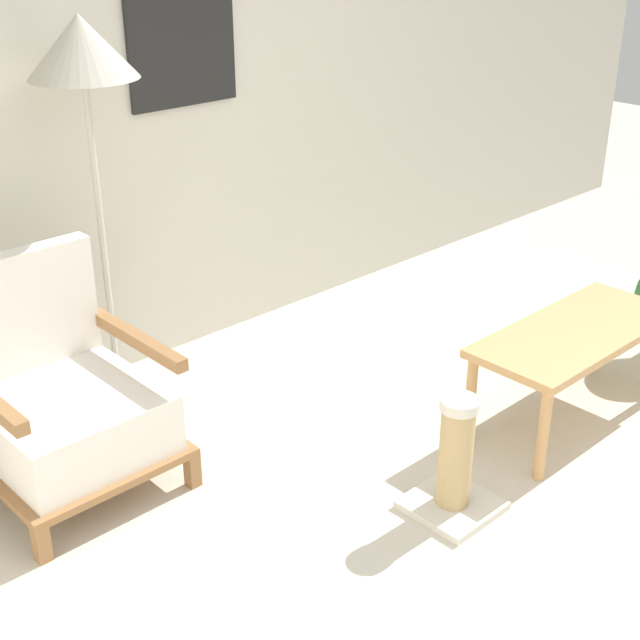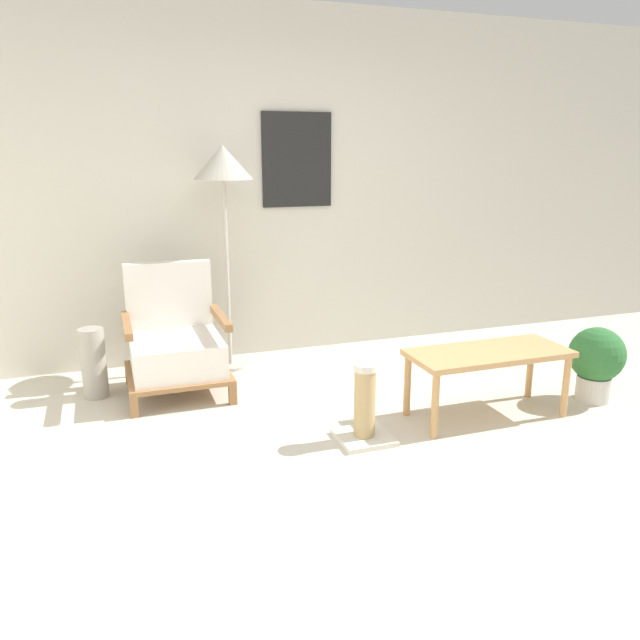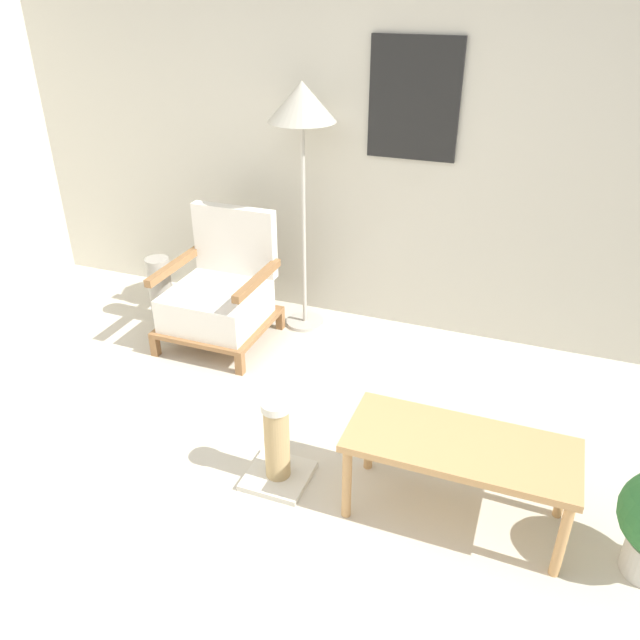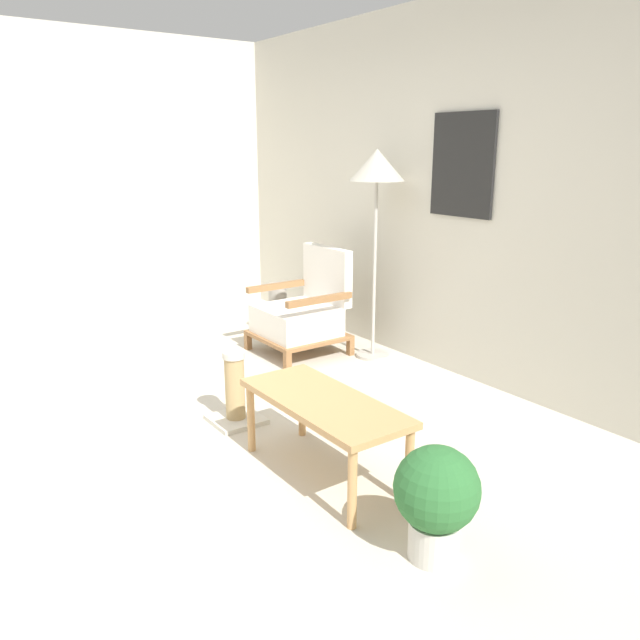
{
  "view_description": "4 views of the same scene",
  "coord_description": "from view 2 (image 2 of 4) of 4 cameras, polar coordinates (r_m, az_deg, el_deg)",
  "views": [
    {
      "loc": [
        -2.23,
        -1.06,
        2.04
      ],
      "look_at": [
        -0.08,
        1.23,
        0.55
      ],
      "focal_mm": 50.0,
      "sensor_mm": 36.0,
      "label": 1
    },
    {
      "loc": [
        -1.38,
        -2.48,
        1.62
      ],
      "look_at": [
        -0.08,
        1.23,
        0.55
      ],
      "focal_mm": 35.0,
      "sensor_mm": 36.0,
      "label": 2
    },
    {
      "loc": [
        0.99,
        -1.57,
        2.2
      ],
      "look_at": [
        -0.08,
        1.23,
        0.55
      ],
      "focal_mm": 35.0,
      "sensor_mm": 36.0,
      "label": 3
    },
    {
      "loc": [
        3.21,
        -1.11,
        1.68
      ],
      "look_at": [
        -0.08,
        1.23,
        0.55
      ],
      "focal_mm": 35.0,
      "sensor_mm": 36.0,
      "label": 4
    }
  ],
  "objects": [
    {
      "name": "potted_plant",
      "position": [
        4.51,
        23.94,
        -3.31
      ],
      "size": [
        0.36,
        0.36,
        0.5
      ],
      "color": "beige",
      "rests_on": "ground_plane"
    },
    {
      "name": "vase",
      "position": [
        4.47,
        -19.99,
        -3.71
      ],
      "size": [
        0.17,
        0.17,
        0.48
      ],
      "primitive_type": "cylinder",
      "color": "#9E998E",
      "rests_on": "ground_plane"
    },
    {
      "name": "armchair",
      "position": [
        4.37,
        -13.07,
        -2.24
      ],
      "size": [
        0.68,
        0.67,
        0.87
      ],
      "color": "olive",
      "rests_on": "ground_plane"
    },
    {
      "name": "floor_lamp",
      "position": [
        4.64,
        -8.84,
        13.11
      ],
      "size": [
        0.43,
        0.43,
        1.66
      ],
      "color": "#B7B2A8",
      "rests_on": "ground_plane"
    },
    {
      "name": "ground_plane",
      "position": [
        3.26,
        8.71,
        -14.7
      ],
      "size": [
        14.0,
        14.0,
        0.0
      ],
      "primitive_type": "plane",
      "color": "beige"
    },
    {
      "name": "coffee_table",
      "position": [
        3.99,
        15.13,
        -3.45
      ],
      "size": [
        1.0,
        0.43,
        0.43
      ],
      "color": "tan",
      "rests_on": "ground_plane"
    },
    {
      "name": "wall_back",
      "position": [
        5.05,
        -3.54,
        12.14
      ],
      "size": [
        8.0,
        0.09,
        2.7
      ],
      "color": "beige",
      "rests_on": "ground_plane"
    },
    {
      "name": "scratching_post",
      "position": [
        3.61,
        4.1,
        -8.24
      ],
      "size": [
        0.31,
        0.31,
        0.47
      ],
      "color": "beige",
      "rests_on": "ground_plane"
    }
  ]
}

